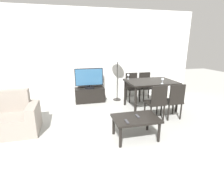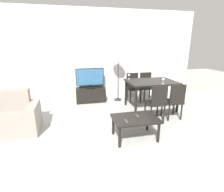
% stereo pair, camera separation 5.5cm
% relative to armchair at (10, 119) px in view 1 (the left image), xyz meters
% --- Properties ---
extents(wall_back, '(7.25, 0.06, 2.70)m').
position_rel_armchair_xyz_m(wall_back, '(1.57, 1.84, 1.06)').
color(wall_back, white).
rests_on(wall_back, ground_plane).
extents(armchair, '(1.06, 0.72, 0.83)m').
position_rel_armchair_xyz_m(armchair, '(0.00, 0.00, 0.00)').
color(armchair, gray).
rests_on(armchair, ground_plane).
extents(tv_stand, '(0.87, 0.42, 0.43)m').
position_rel_armchair_xyz_m(tv_stand, '(1.76, 1.56, -0.08)').
color(tv_stand, black).
rests_on(tv_stand, ground_plane).
extents(tv, '(0.83, 0.29, 0.59)m').
position_rel_armchair_xyz_m(tv, '(1.76, 1.55, 0.44)').
color(tv, black).
rests_on(tv, tv_stand).
extents(coffee_table, '(0.83, 0.58, 0.42)m').
position_rel_armchair_xyz_m(coffee_table, '(2.32, -0.80, 0.07)').
color(coffee_table, black).
rests_on(coffee_table, ground_plane).
extents(dining_table, '(1.27, 0.94, 0.77)m').
position_rel_armchair_xyz_m(dining_table, '(3.28, 0.59, 0.39)').
color(dining_table, black).
rests_on(dining_table, ground_plane).
extents(dining_chair_near, '(0.40, 0.40, 0.85)m').
position_rel_armchair_xyz_m(dining_chair_near, '(3.06, -0.18, 0.18)').
color(dining_chair_near, black).
rests_on(dining_chair_near, ground_plane).
extents(dining_chair_far, '(0.40, 0.40, 0.85)m').
position_rel_armchair_xyz_m(dining_chair_far, '(3.50, 1.37, 0.18)').
color(dining_chair_far, black).
rests_on(dining_chair_far, ground_plane).
extents(dining_chair_near_right, '(0.40, 0.40, 0.85)m').
position_rel_armchair_xyz_m(dining_chair_near_right, '(3.50, -0.18, 0.18)').
color(dining_chair_near_right, black).
rests_on(dining_chair_near_right, ground_plane).
extents(dining_chair_far_left, '(0.40, 0.40, 0.85)m').
position_rel_armchair_xyz_m(dining_chair_far_left, '(3.06, 1.37, 0.18)').
color(dining_chair_far_left, black).
rests_on(dining_chair_far_left, ground_plane).
extents(floor_lamp, '(0.38, 0.38, 1.45)m').
position_rel_armchair_xyz_m(floor_lamp, '(2.61, 1.51, 0.98)').
color(floor_lamp, black).
rests_on(floor_lamp, ground_plane).
extents(remote_primary, '(0.04, 0.15, 0.02)m').
position_rel_armchair_xyz_m(remote_primary, '(2.10, -0.94, 0.14)').
color(remote_primary, '#38383D').
rests_on(remote_primary, coffee_table).
extents(remote_secondary, '(0.04, 0.15, 0.02)m').
position_rel_armchair_xyz_m(remote_secondary, '(2.37, -0.77, 0.14)').
color(remote_secondary, '#38383D').
rests_on(remote_secondary, coffee_table).
extents(wine_glass_left, '(0.07, 0.07, 0.15)m').
position_rel_armchair_xyz_m(wine_glass_left, '(3.41, 0.22, 0.58)').
color(wine_glass_left, silver).
rests_on(wine_glass_left, dining_table).
extents(wine_glass_center, '(0.07, 0.07, 0.15)m').
position_rel_armchair_xyz_m(wine_glass_center, '(2.78, 0.98, 0.58)').
color(wine_glass_center, silver).
rests_on(wine_glass_center, dining_table).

